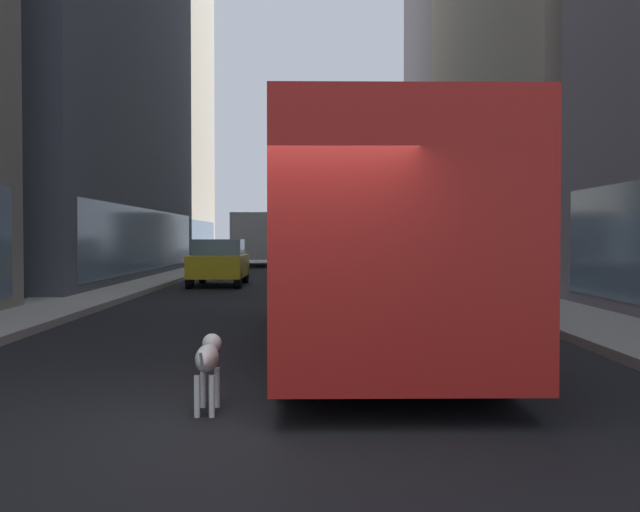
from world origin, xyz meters
The scene contains 10 objects.
ground_plane centered at (0.00, 35.00, 0.00)m, with size 120.00×120.00×0.00m, color black.
sidewalk_left centered at (-5.70, 35.00, 0.07)m, with size 2.40×110.00×0.15m, color #ADA89E.
sidewalk_right centered at (5.70, 35.00, 0.07)m, with size 2.40×110.00×0.15m, color #9E9991.
building_left_far centered at (-11.90, 43.58, 14.60)m, with size 9.86×17.62×29.21m.
transit_bus centered at (1.20, 5.20, 1.78)m, with size 2.78×11.53×3.05m.
car_red_coupe centered at (1.20, 30.19, 0.82)m, with size 1.79×4.57×1.62m.
car_grey_wagon centered at (2.80, 44.29, 0.82)m, with size 1.89×4.42×1.62m.
car_yellow_taxi centered at (-2.80, 19.27, 0.82)m, with size 1.80×3.91×1.62m.
box_truck centered at (-2.80, 37.76, 1.67)m, with size 2.30×7.50×3.05m.
dalmatian_dog centered at (-0.70, 0.31, 0.51)m, with size 0.22×0.96×0.72m.
Camera 1 is at (0.27, -7.07, 1.71)m, focal length 42.35 mm.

